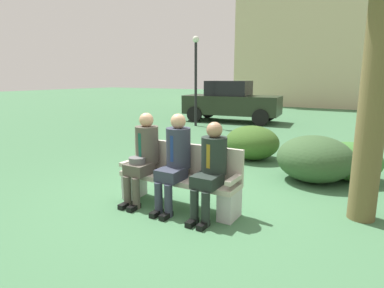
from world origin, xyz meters
name	(u,v)px	position (x,y,z in m)	size (l,w,h in m)	color
ground_plane	(186,201)	(0.00, 0.00, 0.00)	(80.00, 80.00, 0.00)	#3E6C46
park_bench	(180,178)	(0.00, -0.16, 0.42)	(1.81, 0.44, 0.90)	#B7AD9E
seated_man_left	(143,153)	(-0.55, -0.29, 0.73)	(0.34, 0.72, 1.32)	#4C473D
seated_man_middle	(175,157)	(0.00, -0.28, 0.75)	(0.34, 0.72, 1.34)	#2D3342
seated_man_right	(211,165)	(0.56, -0.29, 0.71)	(0.34, 0.72, 1.27)	#1E2823
shrub_near_bench	(315,159)	(1.46, 1.99, 0.41)	(1.32, 1.21, 0.82)	#34512D
shrub_mid_lawn	(350,161)	(2.00, 2.42, 0.34)	(1.10, 1.01, 0.69)	#376D2C
shrub_far_lawn	(252,143)	(-0.05, 2.96, 0.38)	(1.22, 1.12, 0.76)	#365921
parked_car_near	(231,101)	(-3.02, 8.60, 0.84)	(4.05, 2.08, 1.68)	#232D1E
street_lamp	(196,71)	(-3.70, 6.79, 2.04)	(0.24, 0.24, 3.30)	black
building_backdrop	(330,31)	(-1.18, 20.94, 4.92)	(10.91, 8.95, 9.78)	beige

